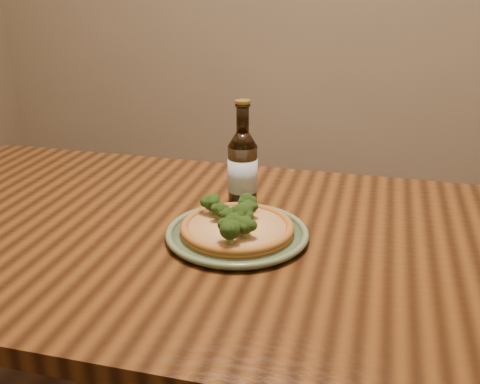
% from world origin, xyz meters
% --- Properties ---
extents(table, '(1.60, 0.90, 0.75)m').
position_xyz_m(table, '(0.00, 0.10, 0.66)').
color(table, '#4B2910').
rests_on(table, ground).
extents(plate, '(0.30, 0.30, 0.02)m').
position_xyz_m(plate, '(0.09, 0.09, 0.76)').
color(plate, '#576A49').
rests_on(plate, table).
extents(pizza, '(0.24, 0.24, 0.07)m').
position_xyz_m(pizza, '(0.08, 0.09, 0.78)').
color(pizza, '#955C21').
rests_on(pizza, plate).
extents(beer_bottle, '(0.07, 0.07, 0.26)m').
position_xyz_m(beer_bottle, '(0.05, 0.26, 0.84)').
color(beer_bottle, black).
rests_on(beer_bottle, table).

